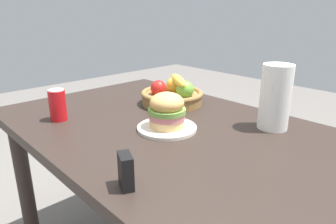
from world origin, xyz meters
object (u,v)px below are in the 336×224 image
at_px(plate, 167,128).
at_px(sandwich, 167,110).
at_px(fruit_basket, 173,94).
at_px(paper_towel_roll, 275,97).
at_px(soda_can, 58,105).
at_px(napkin_holder, 126,171).

xyz_separation_m(plate, sandwich, (0.00, 0.00, 0.07)).
relative_size(fruit_basket, paper_towel_roll, 1.21).
distance_m(soda_can, fruit_basket, 0.51).
relative_size(soda_can, napkin_holder, 1.40).
bearing_deg(sandwich, soda_can, -146.37).
relative_size(soda_can, paper_towel_roll, 0.53).
height_order(sandwich, paper_towel_roll, paper_towel_roll).
bearing_deg(paper_towel_roll, napkin_holder, -94.01).
relative_size(paper_towel_roll, napkin_holder, 2.67).
xyz_separation_m(soda_can, napkin_holder, (0.58, -0.09, -0.02)).
xyz_separation_m(soda_can, fruit_basket, (0.15, 0.49, -0.02)).
distance_m(paper_towel_roll, napkin_holder, 0.64).
distance_m(plate, paper_towel_roll, 0.41).
xyz_separation_m(plate, paper_towel_roll, (0.26, 0.30, 0.11)).
xyz_separation_m(soda_can, paper_towel_roll, (0.63, 0.55, 0.06)).
distance_m(sandwich, soda_can, 0.45).
xyz_separation_m(sandwich, napkin_holder, (0.21, -0.34, -0.03)).
relative_size(plate, soda_can, 1.75).
xyz_separation_m(plate, fruit_basket, (-0.22, 0.24, 0.04)).
height_order(fruit_basket, napkin_holder, fruit_basket).
distance_m(plate, soda_can, 0.45).
relative_size(sandwich, soda_can, 1.10).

